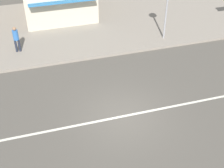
{
  "coord_description": "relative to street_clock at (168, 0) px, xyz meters",
  "views": [
    {
      "loc": [
        -3.63,
        -10.59,
        10.24
      ],
      "look_at": [
        -0.07,
        1.64,
        0.8
      ],
      "focal_mm": 50.0,
      "sensor_mm": 36.0,
      "label": 1
    }
  ],
  "objects": [
    {
      "name": "ground_plane",
      "position": [
        -5.0,
        -6.56,
        -2.81
      ],
      "size": [
        160.0,
        160.0,
        0.0
      ],
      "primitive_type": "plane",
      "color": "#544F47"
    },
    {
      "name": "lane_centre_stripe",
      "position": [
        -5.0,
        -6.56,
        -2.8
      ],
      "size": [
        50.4,
        0.14,
        0.01
      ],
      "primitive_type": "cube",
      "color": "silver",
      "rests_on": "ground"
    },
    {
      "name": "street_clock",
      "position": [
        0.0,
        0.0,
        0.0
      ],
      "size": [
        0.58,
        0.22,
        3.67
      ],
      "color": "#9E9EA3",
      "rests_on": "kerb_strip"
    },
    {
      "name": "pedestrian_near_clock",
      "position": [
        -9.53,
        0.92,
        -1.67
      ],
      "size": [
        0.34,
        0.34,
        1.69
      ],
      "color": "#232838",
      "rests_on": "kerb_strip"
    },
    {
      "name": "kerb_strip",
      "position": [
        -5.0,
        3.9,
        -2.73
      ],
      "size": [
        68.0,
        10.0,
        0.15
      ],
      "primitive_type": "cube",
      "color": "gray",
      "rests_on": "ground"
    }
  ]
}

